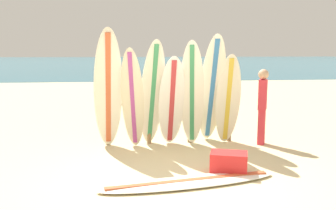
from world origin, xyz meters
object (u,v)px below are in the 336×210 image
surfboard_leaning_right (212,91)px  small_boat_offshore (184,66)px  surfboard_leaning_far_left (108,90)px  surfboard_lying_on_sand (190,182)px  surfboard_leaning_center_left (152,94)px  surfboard_rack (170,114)px  surfboard_leaning_left (133,99)px  surfboard_leaning_center (172,102)px  surfboard_leaning_far_right (228,100)px  cooler_box (229,163)px  beachgoer_standing (262,103)px  surfboard_leaning_center_right (192,95)px

surfboard_leaning_right → small_boat_offshore: size_ratio=1.03×
surfboard_leaning_far_left → surfboard_lying_on_sand: bearing=-58.2°
surfboard_leaning_center_left → surfboard_leaning_right: size_ratio=0.95×
surfboard_leaning_far_left → surfboard_rack: bearing=16.8°
surfboard_leaning_left → surfboard_leaning_center: size_ratio=1.08×
surfboard_leaning_right → small_boat_offshore: surfboard_leaning_right is taller
surfboard_leaning_far_left → small_boat_offshore: bearing=78.2°
surfboard_rack → small_boat_offshore: bearing=80.4°
surfboard_leaning_far_right → cooler_box: surfboard_leaning_far_right is taller
surfboard_leaning_right → surfboard_leaning_far_right: surfboard_leaning_right is taller
surfboard_rack → surfboard_leaning_far_left: (-1.30, -0.39, 0.59)m
surfboard_leaning_far_left → surfboard_leaning_center: (1.30, 0.04, -0.27)m
surfboard_leaning_center_left → surfboard_leaning_center: bearing=-3.5°
surfboard_leaning_center_left → cooler_box: surfboard_leaning_center_left is taller
surfboard_leaning_center → cooler_box: (0.74, -1.76, -0.79)m
surfboard_rack → cooler_box: size_ratio=4.68×
surfboard_lying_on_sand → surfboard_rack: bearing=90.4°
surfboard_leaning_center → cooler_box: size_ratio=3.23×
surfboard_leaning_far_left → cooler_box: 2.87m
surfboard_leaning_right → surfboard_leaning_far_right: 0.40m
surfboard_rack → beachgoer_standing: size_ratio=1.71×
surfboard_leaning_left → surfboard_leaning_right: bearing=4.8°
small_boat_offshore → cooler_box: bearing=-97.8°
surfboard_leaning_center_right → beachgoer_standing: (1.56, 0.10, -0.22)m
surfboard_leaning_far_left → surfboard_leaning_center_left: size_ratio=1.10×
surfboard_leaning_left → surfboard_leaning_far_right: size_ratio=1.06×
surfboard_rack → cooler_box: bearing=-70.6°
surfboard_leaning_far_right → cooler_box: bearing=-104.8°
surfboard_leaning_center_left → cooler_box: (1.14, -1.78, -0.95)m
surfboard_rack → surfboard_leaning_center_right: surfboard_leaning_center_right is taller
surfboard_leaning_left → surfboard_leaning_center_right: size_ratio=0.93×
small_boat_offshore → surfboard_lying_on_sand: bearing=-98.9°
surfboard_leaning_far_right → small_boat_offshore: surfboard_leaning_far_right is taller
surfboard_leaning_left → surfboard_leaning_center: 0.82m
surfboard_lying_on_sand → small_boat_offshore: 33.98m
surfboard_leaning_far_left → beachgoer_standing: surfboard_leaning_far_left is taller
surfboard_leaning_left → surfboard_leaning_far_right: bearing=2.7°
surfboard_leaning_far_left → beachgoer_standing: 3.29m
beachgoer_standing → small_boat_offshore: beachgoer_standing is taller
surfboard_lying_on_sand → beachgoer_standing: size_ratio=1.76×
surfboard_leaning_right → beachgoer_standing: bearing=-1.5°
cooler_box → surfboard_leaning_right: bearing=104.3°
surfboard_leaning_center → surfboard_leaning_far_right: size_ratio=0.98×
surfboard_leaning_far_right → surfboard_leaning_center_right: bearing=-174.0°
surfboard_leaning_far_left → surfboard_leaning_left: bearing=-4.9°
surfboard_leaning_center_right → surfboard_leaning_right: surfboard_leaning_right is taller
surfboard_lying_on_sand → cooler_box: size_ratio=4.80×
surfboard_rack → cooler_box: (0.74, -2.11, -0.47)m
surfboard_leaning_left → cooler_box: bearing=-47.3°
surfboard_rack → surfboard_leaning_left: size_ratio=1.34×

